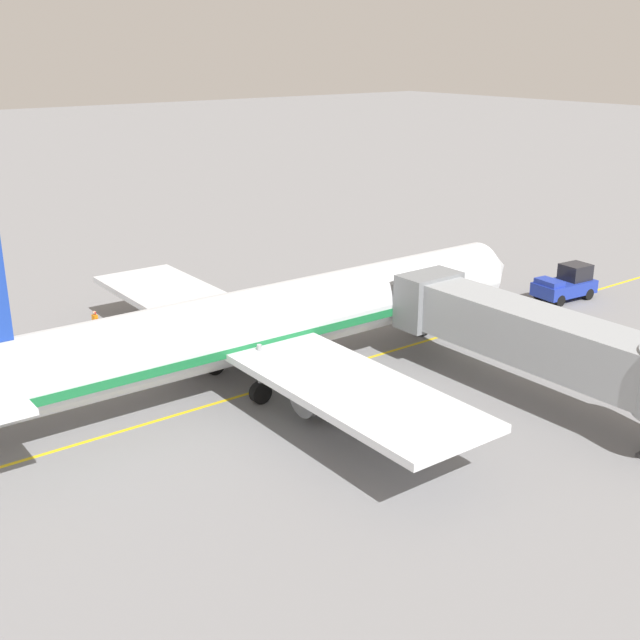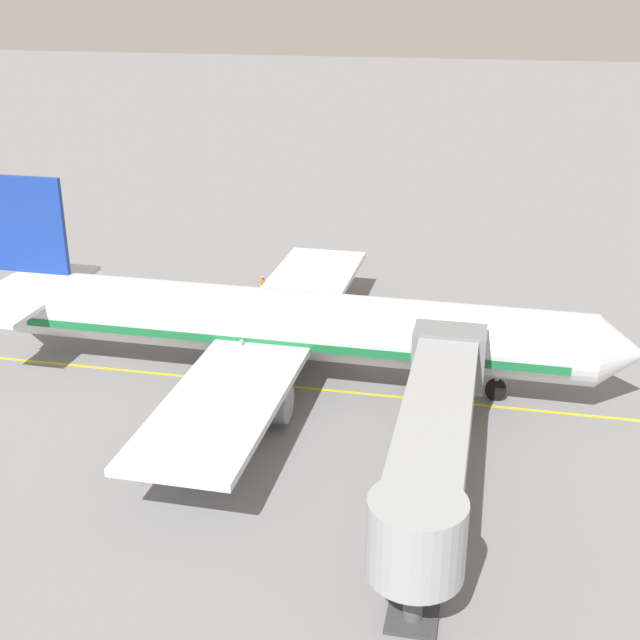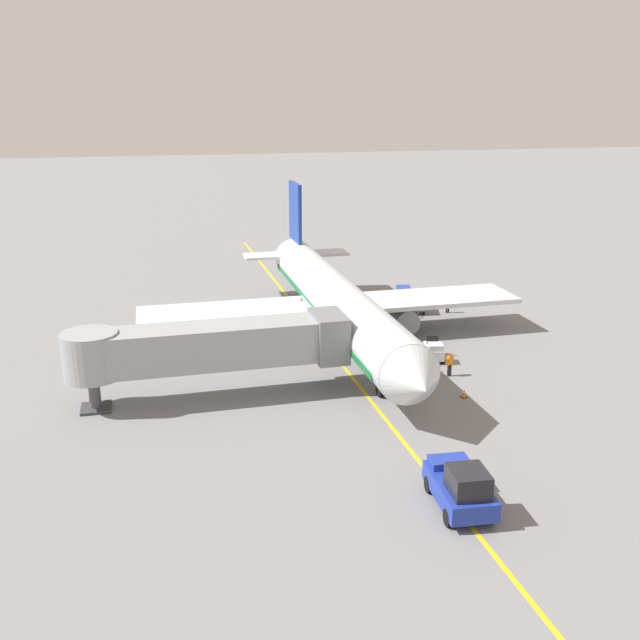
# 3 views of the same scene
# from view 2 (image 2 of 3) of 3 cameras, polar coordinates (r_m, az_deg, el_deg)

# --- Properties ---
(ground_plane) EXTENTS (400.00, 400.00, 0.00)m
(ground_plane) POSITION_cam_2_polar(r_m,az_deg,el_deg) (46.72, -3.98, -4.30)
(ground_plane) COLOR slate
(gate_lead_in_line) EXTENTS (0.24, 80.00, 0.01)m
(gate_lead_in_line) POSITION_cam_2_polar(r_m,az_deg,el_deg) (46.71, -3.98, -4.29)
(gate_lead_in_line) COLOR gold
(gate_lead_in_line) RESTS_ON ground
(parked_airliner) EXTENTS (30.05, 37.23, 10.63)m
(parked_airliner) POSITION_cam_2_polar(r_m,az_deg,el_deg) (45.98, -2.40, -0.35)
(parked_airliner) COLOR silver
(parked_airliner) RESTS_ON ground
(jet_bridge) EXTENTS (17.36, 3.50, 4.98)m
(jet_bridge) POSITION_cam_2_polar(r_m,az_deg,el_deg) (35.12, 7.74, -7.60)
(jet_bridge) COLOR #93999E
(jet_bridge) RESTS_ON ground
(baggage_tug_lead) EXTENTS (1.80, 2.71, 1.62)m
(baggage_tug_lead) POSITION_cam_2_polar(r_m,az_deg,el_deg) (51.15, 5.97, -1.06)
(baggage_tug_lead) COLOR silver
(baggage_tug_lead) RESTS_ON ground
(baggage_tug_trailing) EXTENTS (1.51, 2.61, 1.62)m
(baggage_tug_trailing) POSITION_cam_2_polar(r_m,az_deg,el_deg) (53.38, -2.79, 0.06)
(baggage_tug_trailing) COLOR navy
(baggage_tug_trailing) RESTS_ON ground
(baggage_cart_front) EXTENTS (1.86, 2.98, 1.58)m
(baggage_cart_front) POSITION_cam_2_polar(r_m,az_deg,el_deg) (56.26, -5.36, 1.43)
(baggage_cart_front) COLOR #4C4C51
(baggage_cart_front) RESTS_ON ground
(baggage_cart_second_in_train) EXTENTS (1.86, 2.98, 1.58)m
(baggage_cart_second_in_train) POSITION_cam_2_polar(r_m,az_deg,el_deg) (57.01, -8.13, 1.58)
(baggage_cart_second_in_train) COLOR #4C4C51
(baggage_cart_second_in_train) RESTS_ON ground
(ground_crew_wing_walker) EXTENTS (0.73, 0.28, 1.69)m
(ground_crew_wing_walker) POSITION_cam_2_polar(r_m,az_deg,el_deg) (58.39, -3.88, 2.27)
(ground_crew_wing_walker) COLOR #232328
(ground_crew_wing_walker) RESTS_ON ground
(ground_crew_loader) EXTENTS (0.71, 0.35, 1.69)m
(ground_crew_loader) POSITION_cam_2_polar(r_m,az_deg,el_deg) (50.66, 9.54, -1.19)
(ground_crew_loader) COLOR #232328
(ground_crew_loader) RESTS_ON ground
(ground_crew_marshaller) EXTENTS (0.59, 0.55, 1.69)m
(ground_crew_marshaller) POSITION_cam_2_polar(r_m,az_deg,el_deg) (50.07, 1.74, -1.17)
(ground_crew_marshaller) COLOR #232328
(ground_crew_marshaller) RESTS_ON ground
(safety_cone_nose_left) EXTENTS (0.36, 0.36, 0.59)m
(safety_cone_nose_left) POSITION_cam_2_polar(r_m,az_deg,el_deg) (50.38, 13.56, -2.49)
(safety_cone_nose_left) COLOR black
(safety_cone_nose_left) RESTS_ON ground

